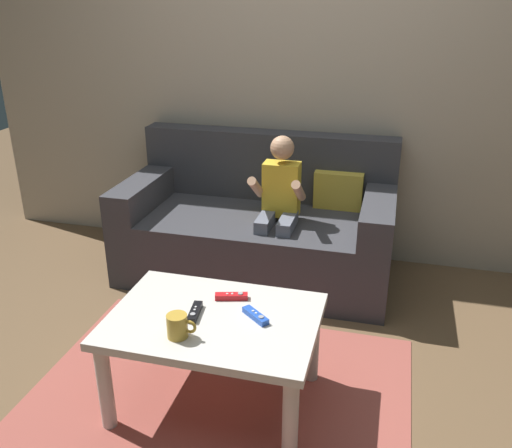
% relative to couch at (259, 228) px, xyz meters
% --- Properties ---
extents(ground_plane, '(8.90, 8.90, 0.00)m').
position_rel_couch_xyz_m(ground_plane, '(0.22, -1.14, -0.30)').
color(ground_plane, brown).
extents(wall_back, '(4.45, 0.05, 2.50)m').
position_rel_couch_xyz_m(wall_back, '(0.22, 0.39, 0.95)').
color(wall_back, '#B2A38E').
rests_on(wall_back, ground).
extents(couch, '(1.62, 0.80, 0.84)m').
position_rel_couch_xyz_m(couch, '(0.00, 0.00, 0.00)').
color(couch, '#38383D').
rests_on(couch, ground).
extents(person_seated_on_couch, '(0.29, 0.36, 0.91)m').
position_rel_couch_xyz_m(person_seated_on_couch, '(0.16, -0.18, 0.23)').
color(person_seated_on_couch, slate).
rests_on(person_seated_on_couch, ground).
extents(coffee_table, '(0.85, 0.61, 0.43)m').
position_rel_couch_xyz_m(coffee_table, '(0.12, -1.23, 0.06)').
color(coffee_table, beige).
rests_on(coffee_table, ground).
extents(area_rug, '(1.65, 1.33, 0.01)m').
position_rel_couch_xyz_m(area_rug, '(0.12, -1.23, -0.29)').
color(area_rug, '#9E4C42').
rests_on(area_rug, ground).
extents(game_remote_red_near_edge, '(0.14, 0.07, 0.03)m').
position_rel_couch_xyz_m(game_remote_red_near_edge, '(0.15, -1.08, 0.14)').
color(game_remote_red_near_edge, red).
rests_on(game_remote_red_near_edge, coffee_table).
extents(game_remote_black_center, '(0.05, 0.14, 0.03)m').
position_rel_couch_xyz_m(game_remote_black_center, '(0.04, -1.23, 0.14)').
color(game_remote_black_center, black).
rests_on(game_remote_black_center, coffee_table).
extents(game_remote_blue_far_corner, '(0.13, 0.12, 0.03)m').
position_rel_couch_xyz_m(game_remote_blue_far_corner, '(0.29, -1.20, 0.14)').
color(game_remote_blue_far_corner, blue).
rests_on(game_remote_blue_far_corner, coffee_table).
extents(coffee_mug, '(0.12, 0.08, 0.10)m').
position_rel_couch_xyz_m(coffee_mug, '(0.04, -1.40, 0.18)').
color(coffee_mug, '#B78C2D').
rests_on(coffee_mug, coffee_table).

